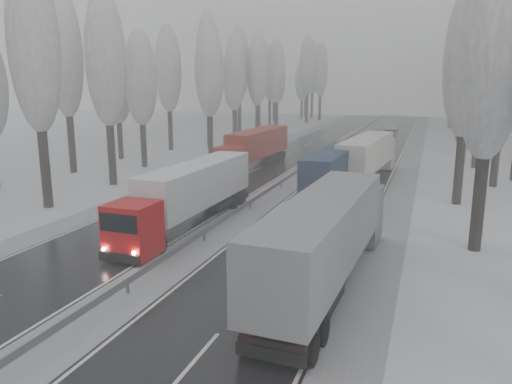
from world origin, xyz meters
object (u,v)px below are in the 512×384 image
Objects in this scene: truck_grey_tarp at (329,233)px; truck_cream_box at (369,155)px; truck_red_white at (191,191)px; box_truck_distant at (392,122)px; truck_blue_box at (335,168)px; truck_red_red at (255,146)px.

truck_cream_box is (-1.43, 26.65, -0.10)m from truck_grey_tarp.
truck_grey_tarp is at bearing -32.68° from truck_red_white.
truck_grey_tarp is at bearing -88.79° from box_truck_distant.
truck_red_white is (-10.49, 6.91, -0.24)m from truck_grey_tarp.
truck_blue_box is 14.57m from truck_red_red.
truck_red_red is (-13.97, 29.40, -0.15)m from truck_grey_tarp.
truck_red_white is 0.96× the size of truck_red_red.
truck_grey_tarp is 1.11× the size of truck_red_white.
box_truck_distant is 0.51× the size of truck_red_white.
box_truck_distant is (-3.46, 82.30, -1.06)m from truck_grey_tarp.
truck_cream_box is 2.09× the size of box_truck_distant.
truck_blue_box is 0.97× the size of truck_red_white.
truck_grey_tarp reaches higher than box_truck_distant.
truck_cream_box is 12.84m from truck_red_red.
truck_grey_tarp is at bearing -62.82° from truck_red_red.
truck_cream_box is (1.91, 7.22, 0.21)m from truck_blue_box.
truck_red_red reaches higher than box_truck_distant.
box_truck_distant is 75.72m from truck_red_white.
box_truck_distant is at bearing 80.53° from truck_red_red.
truck_blue_box is 0.91× the size of truck_cream_box.
truck_grey_tarp is 1.14× the size of truck_blue_box.
truck_grey_tarp is at bearing -82.10° from truck_cream_box.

